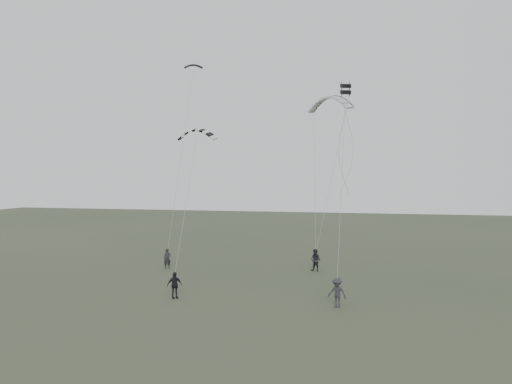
% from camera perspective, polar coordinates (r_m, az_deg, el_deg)
% --- Properties ---
extents(ground, '(140.00, 140.00, 0.00)m').
position_cam_1_polar(ground, '(33.51, -4.11, -11.22)').
color(ground, '#33402A').
rests_on(ground, ground).
extents(flyer_left, '(0.71, 0.62, 1.62)m').
position_cam_1_polar(flyer_left, '(41.59, -10.10, -7.51)').
color(flyer_left, black).
rests_on(flyer_left, ground).
extents(flyer_right, '(1.05, 0.95, 1.76)m').
position_cam_1_polar(flyer_right, '(40.10, 6.83, -7.75)').
color(flyer_right, black).
rests_on(flyer_right, ground).
extents(flyer_center, '(0.98, 0.94, 1.63)m').
position_cam_1_polar(flyer_center, '(31.77, -9.30, -10.46)').
color(flyer_center, black).
rests_on(flyer_center, ground).
extents(flyer_far, '(1.25, 0.95, 1.72)m').
position_cam_1_polar(flyer_far, '(29.65, 9.25, -11.28)').
color(flyer_far, '#2A2A2F').
rests_on(flyer_far, ground).
extents(kite_dark_small, '(1.68, 1.03, 0.65)m').
position_cam_1_polar(kite_dark_small, '(44.40, -7.17, 14.20)').
color(kite_dark_small, black).
rests_on(kite_dark_small, flyer_left).
extents(kite_pale_large, '(4.49, 3.48, 1.95)m').
position_cam_1_polar(kite_pale_large, '(45.66, 8.43, 10.67)').
color(kite_pale_large, '#B7B9BD').
rests_on(kite_pale_large, flyer_right).
extents(kite_striped, '(3.07, 1.08, 1.34)m').
position_cam_1_polar(kite_striped, '(39.40, -6.78, 7.05)').
color(kite_striped, black).
rests_on(kite_striped, flyer_center).
extents(kite_box, '(0.85, 0.94, 0.83)m').
position_cam_1_polar(kite_box, '(36.26, 10.20, 11.51)').
color(kite_box, black).
rests_on(kite_box, flyer_far).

